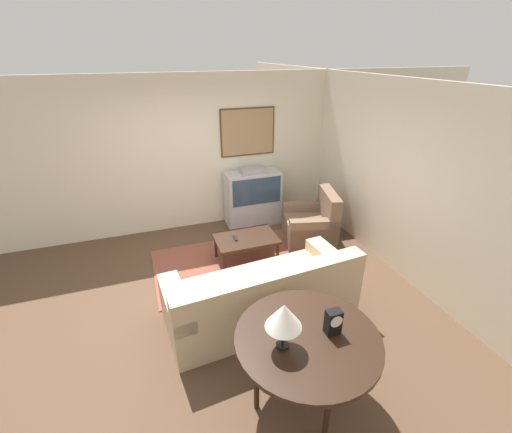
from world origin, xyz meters
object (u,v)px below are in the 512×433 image
at_px(mantel_clock, 333,322).
at_px(armchair, 311,226).
at_px(tv, 253,198).
at_px(table_lamp, 284,316).
at_px(console_table, 308,342).
at_px(couch, 263,296).
at_px(coffee_table, 246,240).

bearing_deg(mantel_clock, armchair, 65.17).
relative_size(tv, mantel_clock, 4.68).
xyz_separation_m(armchair, table_lamp, (-1.71, -2.69, 0.82)).
xyz_separation_m(tv, mantel_clock, (-0.53, -3.70, 0.40)).
distance_m(armchair, table_lamp, 3.30).
height_order(armchair, mantel_clock, mantel_clock).
bearing_deg(console_table, table_lamp, -175.16).
bearing_deg(console_table, tv, 78.49).
bearing_deg(couch, coffee_table, -103.22).
bearing_deg(table_lamp, mantel_clock, -0.16).
height_order(armchair, console_table, armchair).
relative_size(tv, table_lamp, 2.53).
distance_m(console_table, mantel_clock, 0.29).
xyz_separation_m(table_lamp, mantel_clock, (0.47, -0.00, -0.20)).
relative_size(coffee_table, console_table, 0.74).
relative_size(console_table, mantel_clock, 5.38).
relative_size(armchair, coffee_table, 1.08).
relative_size(armchair, console_table, 0.80).
bearing_deg(couch, table_lamp, 72.42).
bearing_deg(couch, tv, -110.82).
distance_m(coffee_table, mantel_clock, 2.52).
bearing_deg(coffee_table, mantel_clock, -89.94).
distance_m(couch, armchair, 2.06).
distance_m(couch, mantel_clock, 1.37).
relative_size(armchair, table_lamp, 2.33).
bearing_deg(armchair, mantel_clock, -10.29).
bearing_deg(mantel_clock, table_lamp, 179.84).
relative_size(coffee_table, mantel_clock, 3.99).
relative_size(console_table, table_lamp, 2.91).
xyz_separation_m(couch, mantel_clock, (0.19, -1.21, 0.61)).
xyz_separation_m(coffee_table, mantel_clock, (0.00, -2.47, 0.54)).
bearing_deg(mantel_clock, couch, 98.90).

